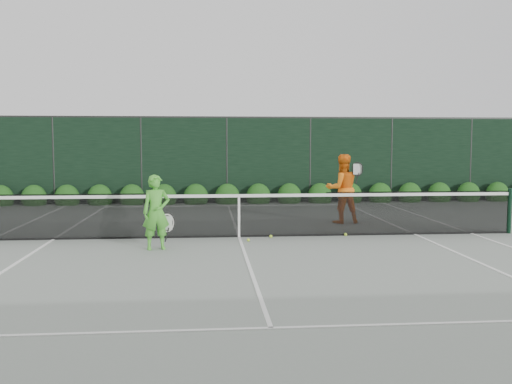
{
  "coord_description": "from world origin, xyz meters",
  "views": [
    {
      "loc": [
        -0.73,
        -12.78,
        2.15
      ],
      "look_at": [
        0.41,
        0.3,
        1.0
      ],
      "focal_mm": 40.0,
      "sensor_mm": 36.0,
      "label": 1
    }
  ],
  "objects": [
    {
      "name": "player_woman",
      "position": [
        -1.74,
        -1.33,
        0.75
      ],
      "size": [
        0.66,
        0.48,
        1.5
      ],
      "rotation": [
        0.0,
        0.0,
        0.24
      ],
      "color": "green",
      "rests_on": "ground"
    },
    {
      "name": "tennis_balls",
      "position": [
        1.11,
        -0.27,
        0.03
      ],
      "size": [
        2.35,
        0.61,
        0.07
      ],
      "color": "#BEE833",
      "rests_on": "ground"
    },
    {
      "name": "hedge_row",
      "position": [
        -0.0,
        7.15,
        0.23
      ],
      "size": [
        31.66,
        0.65,
        0.94
      ],
      "color": "#13380F",
      "rests_on": "ground"
    },
    {
      "name": "windscreen_fence",
      "position": [
        0.0,
        -2.71,
        1.51
      ],
      "size": [
        32.0,
        21.07,
        3.06
      ],
      "color": "black",
      "rests_on": "ground"
    },
    {
      "name": "ground",
      "position": [
        0.0,
        0.0,
        0.0
      ],
      "size": [
        80.0,
        80.0,
        0.0
      ],
      "primitive_type": "plane",
      "color": "gray",
      "rests_on": "ground"
    },
    {
      "name": "court_lines",
      "position": [
        0.0,
        0.0,
        0.01
      ],
      "size": [
        11.03,
        23.83,
        0.01
      ],
      "color": "white",
      "rests_on": "ground"
    },
    {
      "name": "tennis_net",
      "position": [
        -0.02,
        0.0,
        0.53
      ],
      "size": [
        12.9,
        0.1,
        1.07
      ],
      "color": "black",
      "rests_on": "ground"
    },
    {
      "name": "player_man",
      "position": [
        2.87,
        2.03,
        0.92
      ],
      "size": [
        0.98,
        0.79,
        1.83
      ],
      "rotation": [
        0.0,
        0.0,
        3.26
      ],
      "color": "orange",
      "rests_on": "ground"
    }
  ]
}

